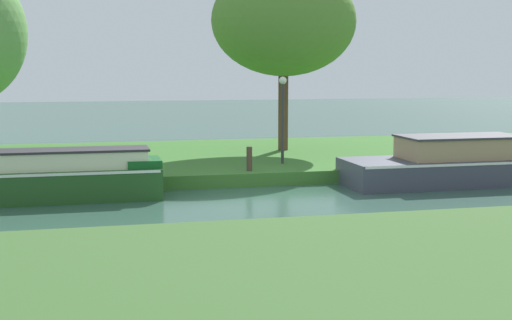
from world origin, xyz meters
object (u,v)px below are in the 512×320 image
slate_barge (454,164)px  willow_tree_centre (284,21)px  mooring_post_far (249,159)px  forest_narrowboat (43,178)px  lamp_post (283,109)px

slate_barge → willow_tree_centre: willow_tree_centre is taller
willow_tree_centre → mooring_post_far: (-2.44, -4.93, -4.38)m
slate_barge → willow_tree_centre: bearing=119.0°
willow_tree_centre → mooring_post_far: bearing=-116.4°
forest_narrowboat → mooring_post_far: 5.95m
slate_barge → lamp_post: (-4.52, 2.73, 1.55)m
lamp_post → mooring_post_far: (-1.41, -1.38, -1.39)m
lamp_post → mooring_post_far: bearing=-135.5°
forest_narrowboat → willow_tree_centre: size_ratio=0.95×
slate_barge → forest_narrowboat: size_ratio=0.97×
mooring_post_far → willow_tree_centre: bearing=63.6°
forest_narrowboat → lamp_post: bearing=20.8°
slate_barge → forest_narrowboat: bearing=180.0°
lamp_post → mooring_post_far: lamp_post is taller
forest_narrowboat → lamp_post: 7.85m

